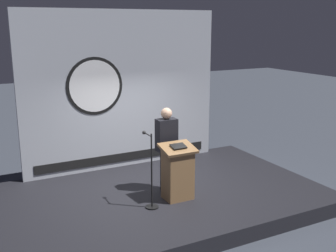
# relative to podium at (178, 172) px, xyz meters

# --- Properties ---
(ground_plane) EXTENTS (40.00, 40.00, 0.00)m
(ground_plane) POSITION_rel_podium_xyz_m (-0.19, 0.42, -0.83)
(ground_plane) COLOR #383D47
(stage_platform) EXTENTS (6.40, 4.00, 0.30)m
(stage_platform) POSITION_rel_podium_xyz_m (-0.19, 0.42, -0.68)
(stage_platform) COLOR black
(stage_platform) RESTS_ON ground
(banner_display) EXTENTS (4.65, 0.12, 3.58)m
(banner_display) POSITION_rel_podium_xyz_m (-0.21, 2.27, 1.25)
(banner_display) COLOR #B2B7C1
(banner_display) RESTS_ON stage_platform
(podium) EXTENTS (0.64, 0.50, 1.08)m
(podium) POSITION_rel_podium_xyz_m (0.00, 0.00, 0.00)
(podium) COLOR olive
(podium) RESTS_ON stage_platform
(speaker_person) EXTENTS (0.40, 0.26, 1.69)m
(speaker_person) POSITION_rel_podium_xyz_m (0.01, 0.48, 0.33)
(speaker_person) COLOR black
(speaker_person) RESTS_ON stage_platform
(microphone_stand) EXTENTS (0.24, 0.47, 1.40)m
(microphone_stand) POSITION_rel_podium_xyz_m (-0.62, -0.11, -0.05)
(microphone_stand) COLOR black
(microphone_stand) RESTS_ON stage_platform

